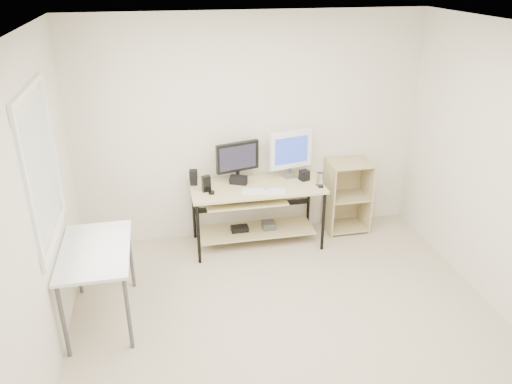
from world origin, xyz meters
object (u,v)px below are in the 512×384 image
object	(u,v)px
desk	(255,202)
audio_controller	(206,184)
side_table	(96,257)
white_imac	(291,151)
shelf_unit	(346,195)
black_monitor	(238,159)

from	to	relation	value
desk	audio_controller	bearing A→B (deg)	-175.64
side_table	white_imac	size ratio (longest dim) A/B	1.78
desk	shelf_unit	bearing A→B (deg)	7.77
desk	white_imac	xyz separation A→B (m)	(0.45, 0.17, 0.54)
white_imac	black_monitor	bearing A→B (deg)	166.61
shelf_unit	white_imac	distance (m)	0.95
side_table	white_imac	world-z (taller)	white_imac
black_monitor	audio_controller	world-z (taller)	black_monitor
white_imac	desk	bearing A→B (deg)	-172.76
side_table	black_monitor	world-z (taller)	black_monitor
shelf_unit	white_imac	xyz separation A→B (m)	(-0.72, 0.00, 0.62)
white_imac	audio_controller	xyz separation A→B (m)	(-1.01, -0.21, -0.23)
side_table	shelf_unit	world-z (taller)	shelf_unit
black_monitor	white_imac	xyz separation A→B (m)	(0.62, -0.01, 0.06)
side_table	audio_controller	distance (m)	1.51
audio_controller	shelf_unit	bearing A→B (deg)	-8.71
black_monitor	audio_controller	bearing A→B (deg)	-165.55
black_monitor	white_imac	distance (m)	0.62
shelf_unit	black_monitor	size ratio (longest dim) A/B	1.78
black_monitor	side_table	bearing A→B (deg)	-154.97
desk	shelf_unit	distance (m)	1.19
shelf_unit	audio_controller	xyz separation A→B (m)	(-1.73, -0.20, 0.39)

